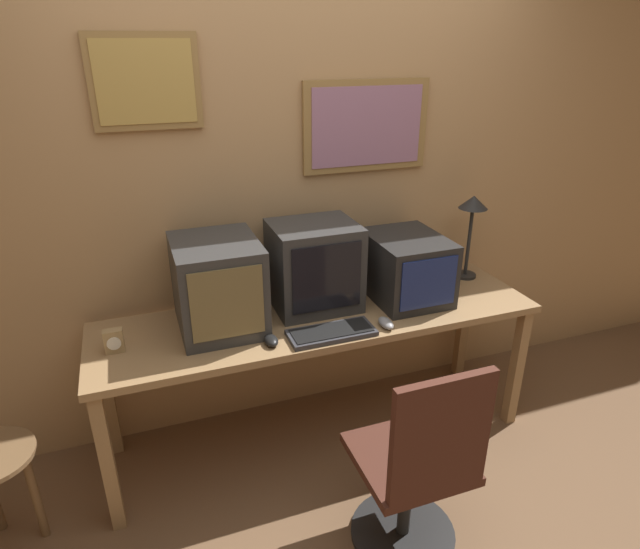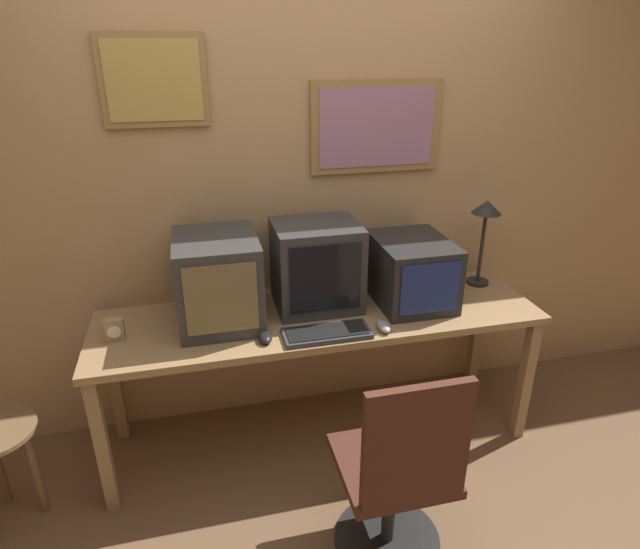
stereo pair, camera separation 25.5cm
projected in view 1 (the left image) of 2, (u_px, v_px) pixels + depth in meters
name	position (u px, v px, depth m)	size (l,w,h in m)	color
wall_back	(295.00, 185.00, 2.74)	(8.00, 0.08, 2.60)	tan
desk	(320.00, 328.00, 2.67)	(2.19, 0.61, 0.75)	#99754C
monitor_left	(218.00, 285.00, 2.45)	(0.38, 0.45, 0.42)	#333333
monitor_center	(314.00, 266.00, 2.65)	(0.42, 0.36, 0.43)	#333333
monitor_right	(406.00, 267.00, 2.76)	(0.36, 0.46, 0.33)	black
keyboard_main	(331.00, 333.00, 2.45)	(0.40, 0.17, 0.03)	#333338
mouse_near_keyboard	(386.00, 323.00, 2.52)	(0.06, 0.11, 0.04)	gray
mouse_far_corner	(271.00, 340.00, 2.37)	(0.06, 0.10, 0.04)	black
desk_clock	(114.00, 341.00, 2.30)	(0.08, 0.05, 0.11)	#A38456
desk_lamp	(472.00, 214.00, 2.91)	(0.16, 0.16, 0.47)	black
office_chair	(416.00, 475.00, 2.13)	(0.45, 0.45, 0.95)	black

